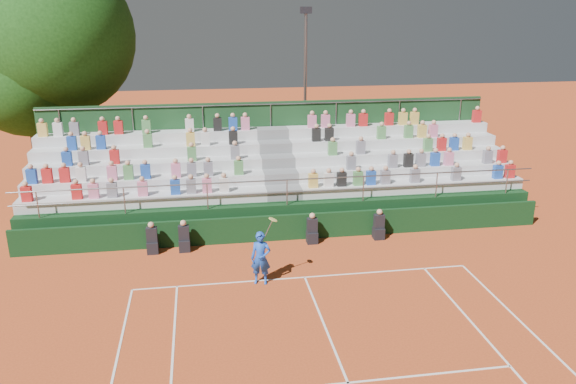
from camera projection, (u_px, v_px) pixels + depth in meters
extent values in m
plane|color=#BF4A1F|center=(305.00, 277.00, 18.33)|extent=(90.00, 90.00, 0.00)
cube|color=white|center=(305.00, 277.00, 18.32)|extent=(11.00, 0.06, 0.01)
cube|color=white|center=(326.00, 330.00, 15.32)|extent=(0.06, 6.40, 0.01)
cube|color=white|center=(348.00, 383.00, 13.18)|extent=(8.22, 0.06, 0.01)
cube|color=black|center=(289.00, 227.00, 21.17)|extent=(20.00, 0.15, 1.00)
cube|color=black|center=(153.00, 247.00, 20.09)|extent=(0.40, 0.40, 0.44)
cube|color=black|center=(152.00, 235.00, 19.94)|extent=(0.38, 0.25, 0.55)
sphere|color=tan|center=(151.00, 225.00, 19.82)|extent=(0.22, 0.22, 0.22)
cube|color=black|center=(185.00, 245.00, 20.25)|extent=(0.40, 0.40, 0.44)
cube|color=black|center=(184.00, 233.00, 20.10)|extent=(0.38, 0.25, 0.55)
sphere|color=tan|center=(183.00, 223.00, 19.98)|extent=(0.22, 0.22, 0.22)
cube|color=black|center=(312.00, 237.00, 20.95)|extent=(0.40, 0.40, 0.44)
cube|color=black|center=(312.00, 225.00, 20.80)|extent=(0.38, 0.25, 0.55)
sphere|color=tan|center=(312.00, 216.00, 20.68)|extent=(0.22, 0.22, 0.22)
cube|color=black|center=(378.00, 233.00, 21.34)|extent=(0.40, 0.40, 0.44)
cube|color=black|center=(379.00, 221.00, 21.19)|extent=(0.38, 0.25, 0.55)
sphere|color=tan|center=(380.00, 212.00, 21.07)|extent=(0.22, 0.22, 0.22)
cube|color=black|center=(278.00, 198.00, 24.05)|extent=(20.00, 5.20, 1.20)
cube|color=silver|center=(145.00, 199.00, 21.42)|extent=(9.30, 0.85, 0.42)
cube|color=silver|center=(412.00, 186.00, 23.02)|extent=(9.30, 0.85, 0.42)
cube|color=slate|center=(284.00, 193.00, 22.22)|extent=(1.40, 0.85, 0.42)
cube|color=silver|center=(146.00, 182.00, 22.09)|extent=(9.30, 0.85, 0.42)
cube|color=silver|center=(406.00, 171.00, 23.68)|extent=(9.30, 0.85, 0.42)
cube|color=slate|center=(280.00, 176.00, 22.89)|extent=(1.40, 0.85, 0.42)
cube|color=silver|center=(147.00, 166.00, 22.76)|extent=(9.30, 0.85, 0.42)
cube|color=silver|center=(399.00, 156.00, 24.35)|extent=(9.30, 0.85, 0.42)
cube|color=slate|center=(277.00, 161.00, 23.55)|extent=(1.40, 0.85, 0.42)
cube|color=silver|center=(148.00, 151.00, 23.42)|extent=(9.30, 0.85, 0.42)
cube|color=silver|center=(393.00, 142.00, 25.01)|extent=(9.30, 0.85, 0.42)
cube|color=slate|center=(275.00, 147.00, 24.22)|extent=(1.40, 0.85, 0.42)
cube|color=silver|center=(149.00, 137.00, 24.09)|extent=(9.30, 0.85, 0.42)
cube|color=silver|center=(388.00, 129.00, 25.68)|extent=(9.30, 0.85, 0.42)
cube|color=slate|center=(272.00, 133.00, 24.88)|extent=(1.40, 0.85, 0.42)
cube|color=#19411F|center=(271.00, 150.00, 25.65)|extent=(20.00, 0.12, 4.40)
cylinder|color=gray|center=(287.00, 180.00, 21.15)|extent=(20.00, 0.05, 0.05)
cylinder|color=gray|center=(271.00, 104.00, 24.90)|extent=(20.00, 0.05, 0.05)
cube|color=red|center=(27.00, 194.00, 20.51)|extent=(0.36, 0.24, 0.56)
cube|color=red|center=(77.00, 192.00, 20.77)|extent=(0.36, 0.24, 0.56)
cube|color=pink|center=(94.00, 191.00, 20.86)|extent=(0.36, 0.24, 0.56)
cube|color=slate|center=(112.00, 190.00, 20.96)|extent=(0.36, 0.24, 0.56)
cube|color=pink|center=(143.00, 189.00, 21.12)|extent=(0.36, 0.24, 0.56)
cube|color=#1E4CB2|center=(175.00, 187.00, 21.30)|extent=(0.36, 0.24, 0.56)
cube|color=slate|center=(191.00, 186.00, 21.39)|extent=(0.36, 0.24, 0.56)
cube|color=pink|center=(207.00, 185.00, 21.48)|extent=(0.36, 0.24, 0.56)
cube|color=silver|center=(224.00, 185.00, 21.58)|extent=(0.36, 0.24, 0.56)
cube|color=#1E4CB2|center=(32.00, 176.00, 21.17)|extent=(0.36, 0.24, 0.56)
cube|color=red|center=(47.00, 176.00, 21.26)|extent=(0.36, 0.24, 0.56)
cube|color=red|center=(65.00, 175.00, 21.35)|extent=(0.36, 0.24, 0.56)
cube|color=silver|center=(81.00, 174.00, 21.44)|extent=(0.36, 0.24, 0.56)
cube|color=pink|center=(112.00, 173.00, 21.61)|extent=(0.36, 0.24, 0.56)
cube|color=#4C8C4C|center=(128.00, 172.00, 21.70)|extent=(0.36, 0.24, 0.56)
cube|color=#1E4CB2|center=(146.00, 172.00, 21.80)|extent=(0.36, 0.24, 0.56)
cube|color=pink|center=(176.00, 170.00, 21.97)|extent=(0.36, 0.24, 0.56)
cube|color=slate|center=(192.00, 170.00, 22.06)|extent=(0.36, 0.24, 0.56)
cube|color=slate|center=(208.00, 169.00, 22.16)|extent=(0.36, 0.24, 0.56)
cube|color=#4C8C4C|center=(239.00, 168.00, 22.34)|extent=(0.36, 0.24, 0.56)
cube|color=#1E4CB2|center=(67.00, 159.00, 22.01)|extent=(0.36, 0.24, 0.56)
cube|color=slate|center=(84.00, 158.00, 22.10)|extent=(0.36, 0.24, 0.56)
cube|color=red|center=(115.00, 157.00, 22.28)|extent=(0.36, 0.24, 0.56)
cube|color=#4C8C4C|center=(192.00, 154.00, 22.73)|extent=(0.36, 0.24, 0.56)
cube|color=slate|center=(235.00, 152.00, 22.99)|extent=(0.36, 0.24, 0.56)
cube|color=#1E4CB2|center=(72.00, 143.00, 22.69)|extent=(0.36, 0.24, 0.56)
cube|color=gold|center=(86.00, 143.00, 22.77)|extent=(0.36, 0.24, 0.56)
cube|color=#1E4CB2|center=(101.00, 142.00, 22.85)|extent=(0.36, 0.24, 0.56)
cube|color=#4C8C4C|center=(148.00, 141.00, 23.13)|extent=(0.36, 0.24, 0.56)
cube|color=gold|center=(191.00, 139.00, 23.39)|extent=(0.36, 0.24, 0.56)
cube|color=silver|center=(205.00, 139.00, 23.48)|extent=(0.36, 0.24, 0.56)
cube|color=black|center=(233.00, 138.00, 23.66)|extent=(0.36, 0.24, 0.56)
cube|color=gold|center=(43.00, 130.00, 23.16)|extent=(0.36, 0.24, 0.56)
cube|color=silver|center=(58.00, 129.00, 23.25)|extent=(0.36, 0.24, 0.56)
cube|color=slate|center=(74.00, 129.00, 23.35)|extent=(0.36, 0.24, 0.56)
cube|color=red|center=(103.00, 128.00, 23.52)|extent=(0.36, 0.24, 0.56)
cube|color=red|center=(119.00, 127.00, 23.61)|extent=(0.36, 0.24, 0.56)
cube|color=#4C8C4C|center=(146.00, 127.00, 23.78)|extent=(0.36, 0.24, 0.56)
cube|color=silver|center=(190.00, 125.00, 24.05)|extent=(0.36, 0.24, 0.56)
cube|color=black|center=(218.00, 124.00, 24.23)|extent=(0.36, 0.24, 0.56)
cube|color=#1E4CB2|center=(233.00, 124.00, 24.33)|extent=(0.36, 0.24, 0.56)
cube|color=pink|center=(245.00, 123.00, 24.41)|extent=(0.36, 0.24, 0.56)
cube|color=gold|center=(313.00, 180.00, 22.10)|extent=(0.36, 0.24, 0.56)
cube|color=silver|center=(329.00, 180.00, 22.19)|extent=(0.36, 0.24, 0.56)
cube|color=black|center=(342.00, 179.00, 22.27)|extent=(0.36, 0.24, 0.56)
cube|color=#4C8C4C|center=(358.00, 178.00, 22.37)|extent=(0.36, 0.24, 0.56)
cube|color=#1E4CB2|center=(371.00, 178.00, 22.45)|extent=(0.36, 0.24, 0.56)
cube|color=slate|center=(385.00, 177.00, 22.54)|extent=(0.36, 0.24, 0.56)
cube|color=slate|center=(415.00, 176.00, 22.73)|extent=(0.36, 0.24, 0.56)
cube|color=slate|center=(456.00, 174.00, 22.99)|extent=(0.36, 0.24, 0.56)
cube|color=#1E4CB2|center=(498.00, 172.00, 23.26)|extent=(0.36, 0.24, 0.56)
cube|color=red|center=(510.00, 171.00, 23.34)|extent=(0.36, 0.24, 0.56)
cube|color=slate|center=(351.00, 163.00, 23.03)|extent=(0.36, 0.24, 0.56)
cube|color=slate|center=(393.00, 161.00, 23.29)|extent=(0.36, 0.24, 0.56)
cube|color=black|center=(408.00, 160.00, 23.39)|extent=(0.36, 0.24, 0.56)
cube|color=slate|center=(421.00, 160.00, 23.47)|extent=(0.36, 0.24, 0.56)
cube|color=#1E4CB2|center=(435.00, 159.00, 23.57)|extent=(0.36, 0.24, 0.56)
cube|color=pink|center=(449.00, 159.00, 23.66)|extent=(0.36, 0.24, 0.56)
cube|color=slate|center=(487.00, 157.00, 23.92)|extent=(0.36, 0.24, 0.56)
cube|color=red|center=(502.00, 156.00, 24.02)|extent=(0.36, 0.24, 0.56)
cube|color=#4C8C4C|center=(333.00, 148.00, 23.60)|extent=(0.36, 0.24, 0.56)
cube|color=slate|center=(361.00, 147.00, 23.79)|extent=(0.36, 0.24, 0.56)
cube|color=#4C8C4C|center=(428.00, 145.00, 24.23)|extent=(0.36, 0.24, 0.56)
cube|color=red|center=(442.00, 144.00, 24.33)|extent=(0.36, 0.24, 0.56)
cube|color=#1E4CB2|center=(454.00, 144.00, 24.41)|extent=(0.36, 0.24, 0.56)
cube|color=gold|center=(467.00, 143.00, 24.50)|extent=(0.36, 0.24, 0.56)
cube|color=black|center=(316.00, 135.00, 24.19)|extent=(0.36, 0.24, 0.56)
cube|color=black|center=(329.00, 134.00, 24.28)|extent=(0.36, 0.24, 0.56)
cube|color=#4C8C4C|center=(381.00, 133.00, 24.62)|extent=(0.36, 0.24, 0.56)
cube|color=#4C8C4C|center=(408.00, 132.00, 24.81)|extent=(0.36, 0.24, 0.56)
cube|color=gold|center=(422.00, 131.00, 24.90)|extent=(0.36, 0.24, 0.56)
cube|color=pink|center=(433.00, 131.00, 24.98)|extent=(0.36, 0.24, 0.56)
cube|color=pink|center=(312.00, 121.00, 24.85)|extent=(0.36, 0.24, 0.56)
cube|color=pink|center=(325.00, 121.00, 24.94)|extent=(0.36, 0.24, 0.56)
cube|color=pink|center=(351.00, 120.00, 25.12)|extent=(0.36, 0.24, 0.56)
cube|color=red|center=(363.00, 120.00, 25.20)|extent=(0.36, 0.24, 0.56)
cube|color=red|center=(389.00, 119.00, 25.38)|extent=(0.36, 0.24, 0.56)
cube|color=gold|center=(403.00, 119.00, 25.48)|extent=(0.36, 0.24, 0.56)
cube|color=gold|center=(414.00, 118.00, 25.56)|extent=(0.36, 0.24, 0.56)
cube|color=red|center=(477.00, 116.00, 26.01)|extent=(0.36, 0.24, 0.56)
imported|color=blue|center=(261.00, 258.00, 17.69)|extent=(0.72, 0.56, 1.74)
cylinder|color=gray|center=(268.00, 229.00, 17.42)|extent=(0.26, 0.03, 0.51)
cylinder|color=#E5D866|center=(273.00, 220.00, 17.35)|extent=(0.26, 0.28, 0.14)
cylinder|color=#3B2815|center=(39.00, 155.00, 27.22)|extent=(0.50, 0.50, 3.12)
sphere|color=#133D10|center=(27.00, 75.00, 26.01)|extent=(5.71, 5.71, 5.71)
cylinder|color=#3B2815|center=(66.00, 142.00, 27.54)|extent=(0.50, 0.50, 4.16)
sphere|color=#133D10|center=(53.00, 35.00, 25.95)|extent=(7.48, 7.48, 7.48)
cylinder|color=gray|center=(305.00, 92.00, 30.45)|extent=(0.16, 0.16, 8.07)
cube|color=black|center=(306.00, 10.00, 29.13)|extent=(0.60, 0.25, 0.35)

